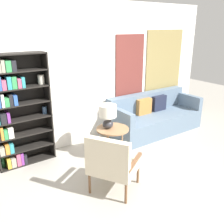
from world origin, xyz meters
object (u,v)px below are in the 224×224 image
(couch, at_px, (154,117))
(side_table, at_px, (113,131))
(table_lamp, at_px, (108,114))
(bookshelf, at_px, (14,110))
(armchair, at_px, (111,162))

(couch, xyz_separation_m, side_table, (-1.41, -0.42, 0.17))
(table_lamp, bearing_deg, couch, 13.89)
(bookshelf, height_order, couch, bookshelf)
(table_lamp, bearing_deg, bookshelf, 156.48)
(armchair, bearing_deg, side_table, 54.45)
(couch, distance_m, side_table, 1.48)
(bookshelf, bearing_deg, table_lamp, -23.52)
(armchair, xyz_separation_m, table_lamp, (0.56, 0.93, 0.31))
(side_table, bearing_deg, couch, 16.57)
(armchair, height_order, couch, armchair)
(armchair, bearing_deg, table_lamp, 58.90)
(bookshelf, xyz_separation_m, table_lamp, (1.39, -0.61, -0.18))
(armchair, bearing_deg, bookshelf, 118.52)
(armchair, distance_m, table_lamp, 1.13)
(bookshelf, relative_size, couch, 0.88)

